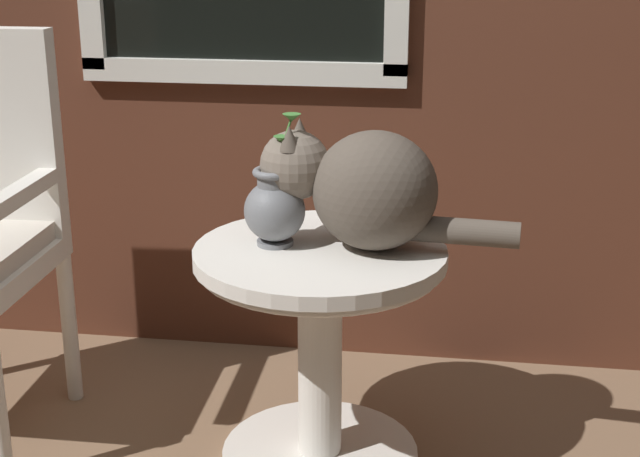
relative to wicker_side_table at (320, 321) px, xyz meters
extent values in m
cube|color=silver|center=(-0.33, 0.63, 0.52)|extent=(0.99, 0.03, 0.07)
cylinder|color=silver|center=(0.00, 0.00, -0.38)|extent=(0.51, 0.51, 0.03)
cylinder|color=silver|center=(0.00, 0.00, -0.10)|extent=(0.11, 0.11, 0.52)
cylinder|color=silver|center=(0.00, 0.00, 0.18)|extent=(0.62, 0.62, 0.03)
torus|color=silver|center=(0.00, 0.00, 0.15)|extent=(0.59, 0.59, 0.02)
cylinder|color=silver|center=(-0.77, 0.22, -0.17)|extent=(0.04, 0.04, 0.45)
cube|color=silver|center=(-0.77, -0.01, 0.30)|extent=(0.06, 0.46, 0.04)
ellipsoid|color=brown|center=(0.13, 0.02, 0.34)|extent=(0.33, 0.31, 0.29)
sphere|color=#76695D|center=(-0.07, 0.04, 0.39)|extent=(0.17, 0.17, 0.17)
cone|color=brown|center=(-0.06, 0.09, 0.46)|extent=(0.05, 0.05, 0.06)
cone|color=brown|center=(-0.07, 0.00, 0.46)|extent=(0.05, 0.05, 0.06)
cylinder|color=brown|center=(0.34, 0.01, 0.25)|extent=(0.28, 0.09, 0.06)
cylinder|color=slate|center=(-0.11, 0.01, 0.20)|extent=(0.09, 0.09, 0.01)
ellipsoid|color=slate|center=(-0.11, 0.01, 0.28)|extent=(0.15, 0.15, 0.15)
cylinder|color=slate|center=(-0.11, 0.01, 0.36)|extent=(0.08, 0.08, 0.04)
torus|color=slate|center=(-0.11, 0.01, 0.38)|extent=(0.10, 0.10, 0.02)
cylinder|color=#47893D|center=(-0.10, 0.01, 0.42)|extent=(0.03, 0.01, 0.08)
cone|color=#47893D|center=(-0.09, 0.01, 0.46)|extent=(0.04, 0.04, 0.02)
cylinder|color=#47893D|center=(-0.09, 0.02, 0.44)|extent=(0.05, 0.02, 0.13)
cone|color=#47893D|center=(-0.07, 0.03, 0.51)|extent=(0.04, 0.04, 0.02)
camera|label=1|loc=(0.31, -2.08, 0.94)|focal=51.62mm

